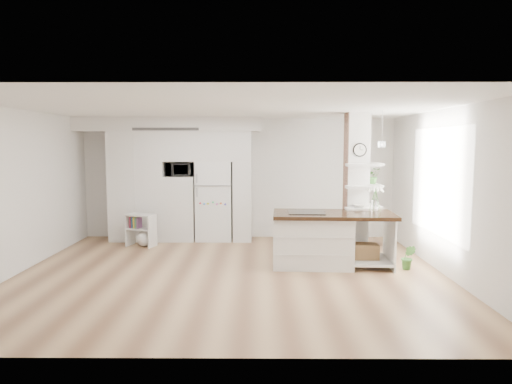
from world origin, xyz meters
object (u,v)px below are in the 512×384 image
(refrigerator, at_px, (214,201))
(floor_plant_a, at_px, (408,257))
(kitchen_island, at_px, (319,238))
(bookshelf, at_px, (142,232))

(refrigerator, distance_m, floor_plant_a, 4.34)
(refrigerator, relative_size, kitchen_island, 0.82)
(kitchen_island, xyz_separation_m, bookshelf, (-3.50, 1.49, -0.19))
(kitchen_island, bearing_deg, bookshelf, 159.72)
(bookshelf, bearing_deg, floor_plant_a, -1.78)
(floor_plant_a, bearing_deg, refrigerator, 145.31)
(floor_plant_a, bearing_deg, bookshelf, 160.48)
(refrigerator, height_order, bookshelf, refrigerator)
(refrigerator, height_order, kitchen_island, refrigerator)
(refrigerator, xyz_separation_m, floor_plant_a, (3.52, -2.44, -0.66))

